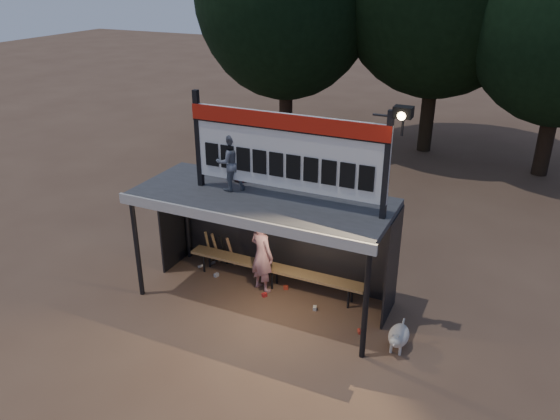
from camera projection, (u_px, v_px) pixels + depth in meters
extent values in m
plane|color=brown|center=(263.00, 299.00, 11.33)|extent=(80.00, 80.00, 0.00)
imported|color=silver|center=(262.00, 255.00, 11.34)|extent=(0.71, 0.59, 1.65)
imported|color=slate|center=(230.00, 162.00, 10.44)|extent=(0.70, 0.70, 1.14)
imported|color=maroon|center=(239.00, 160.00, 10.93)|extent=(0.53, 0.47, 0.91)
cube|color=#373739|center=(262.00, 199.00, 10.41)|extent=(5.00, 2.00, 0.12)
cube|color=beige|center=(236.00, 221.00, 9.58)|extent=(5.10, 0.06, 0.20)
cylinder|color=black|center=(137.00, 248.00, 11.06)|extent=(0.10, 0.10, 2.20)
cylinder|color=black|center=(366.00, 304.00, 9.22)|extent=(0.10, 0.10, 2.20)
cylinder|color=black|center=(187.00, 214.00, 12.55)|extent=(0.10, 0.10, 2.20)
cylinder|color=black|center=(392.00, 257.00, 10.71)|extent=(0.10, 0.10, 2.20)
cube|color=black|center=(283.00, 232.00, 11.71)|extent=(5.00, 0.04, 2.20)
cube|color=black|center=(173.00, 220.00, 12.25)|extent=(0.04, 1.00, 2.20)
cube|color=black|center=(392.00, 267.00, 10.34)|extent=(0.04, 1.00, 2.20)
cylinder|color=black|center=(283.00, 187.00, 11.28)|extent=(5.00, 0.06, 0.06)
cube|color=black|center=(198.00, 139.00, 10.51)|extent=(0.10, 0.10, 1.90)
cube|color=black|center=(387.00, 166.00, 9.09)|extent=(0.10, 0.10, 1.90)
cube|color=white|center=(286.00, 152.00, 9.80)|extent=(3.80, 0.08, 1.40)
cube|color=red|center=(285.00, 122.00, 9.53)|extent=(3.80, 0.04, 0.28)
cube|color=black|center=(285.00, 130.00, 9.59)|extent=(3.80, 0.02, 0.03)
cube|color=black|center=(212.00, 154.00, 10.45)|extent=(0.27, 0.03, 0.45)
cube|color=black|center=(227.00, 157.00, 10.32)|extent=(0.27, 0.03, 0.45)
cube|color=black|center=(243.00, 159.00, 10.19)|extent=(0.27, 0.03, 0.45)
cube|color=black|center=(259.00, 162.00, 10.06)|extent=(0.27, 0.03, 0.45)
cube|color=black|center=(276.00, 164.00, 9.93)|extent=(0.27, 0.03, 0.45)
cube|color=black|center=(293.00, 167.00, 9.80)|extent=(0.27, 0.03, 0.45)
cube|color=black|center=(311.00, 170.00, 9.67)|extent=(0.27, 0.03, 0.45)
cube|color=black|center=(329.00, 173.00, 9.54)|extent=(0.27, 0.03, 0.45)
cube|color=black|center=(347.00, 175.00, 9.41)|extent=(0.27, 0.03, 0.45)
cube|color=black|center=(366.00, 178.00, 9.28)|extent=(0.27, 0.03, 0.45)
cylinder|color=black|center=(388.00, 116.00, 8.76)|extent=(0.50, 0.04, 0.04)
cylinder|color=black|center=(403.00, 127.00, 8.73)|extent=(0.04, 0.04, 0.30)
cube|color=black|center=(403.00, 112.00, 8.58)|extent=(0.30, 0.22, 0.18)
sphere|color=#FFD88C|center=(402.00, 116.00, 8.53)|extent=(0.14, 0.14, 0.14)
cube|color=#987548|center=(274.00, 268.00, 11.60)|extent=(4.00, 0.35, 0.06)
cylinder|color=black|center=(204.00, 263.00, 12.25)|extent=(0.05, 0.05, 0.45)
cylinder|color=black|center=(210.00, 258.00, 12.45)|extent=(0.05, 0.05, 0.45)
cylinder|color=black|center=(272.00, 280.00, 11.60)|extent=(0.05, 0.05, 0.45)
cylinder|color=black|center=(277.00, 274.00, 11.79)|extent=(0.05, 0.05, 0.45)
cylinder|color=black|center=(348.00, 298.00, 10.94)|extent=(0.05, 0.05, 0.45)
cylinder|color=black|center=(352.00, 292.00, 11.14)|extent=(0.05, 0.05, 0.45)
cylinder|color=#301F15|center=(286.00, 96.00, 20.38)|extent=(0.50, 0.50, 3.74)
cylinder|color=black|center=(430.00, 94.00, 19.61)|extent=(0.50, 0.50, 4.18)
cylinder|color=black|center=(549.00, 122.00, 17.39)|extent=(0.50, 0.50, 3.52)
ellipsoid|color=white|center=(399.00, 335.00, 9.77)|extent=(0.36, 0.58, 0.36)
sphere|color=silver|center=(395.00, 340.00, 9.50)|extent=(0.22, 0.22, 0.22)
cone|color=beige|center=(394.00, 345.00, 9.43)|extent=(0.10, 0.10, 0.10)
cone|color=beige|center=(393.00, 336.00, 9.47)|extent=(0.06, 0.06, 0.07)
cone|color=beige|center=(398.00, 337.00, 9.43)|extent=(0.06, 0.06, 0.07)
cylinder|color=beige|center=(391.00, 348.00, 9.73)|extent=(0.05, 0.05, 0.18)
cylinder|color=silver|center=(400.00, 351.00, 9.67)|extent=(0.05, 0.05, 0.18)
cylinder|color=beige|center=(396.00, 337.00, 10.03)|extent=(0.05, 0.05, 0.18)
cylinder|color=white|center=(405.00, 339.00, 9.96)|extent=(0.05, 0.05, 0.18)
cylinder|color=beige|center=(403.00, 323.00, 9.99)|extent=(0.04, 0.16, 0.14)
cylinder|color=olive|center=(208.00, 246.00, 12.53)|extent=(0.09, 0.27, 0.84)
cylinder|color=olive|center=(216.00, 248.00, 12.45)|extent=(0.08, 0.30, 0.83)
cylinder|color=black|center=(223.00, 250.00, 12.38)|extent=(0.08, 0.33, 0.83)
cylinder|color=#A5744D|center=(231.00, 252.00, 12.30)|extent=(0.07, 0.35, 0.82)
cube|color=#B1311E|center=(286.00, 288.00, 11.65)|extent=(0.12, 0.11, 0.08)
cylinder|color=silver|center=(213.00, 263.00, 12.63)|extent=(0.11, 0.14, 0.07)
cube|color=beige|center=(315.00, 308.00, 10.95)|extent=(0.10, 0.12, 0.08)
cylinder|color=red|center=(359.00, 331.00, 10.27)|extent=(0.11, 0.14, 0.07)
cube|color=#ABABB0|center=(216.00, 275.00, 12.13)|extent=(0.10, 0.12, 0.08)
cylinder|color=beige|center=(201.00, 266.00, 12.49)|extent=(0.11, 0.14, 0.07)
cube|color=red|center=(264.00, 295.00, 11.39)|extent=(0.11, 0.12, 0.08)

